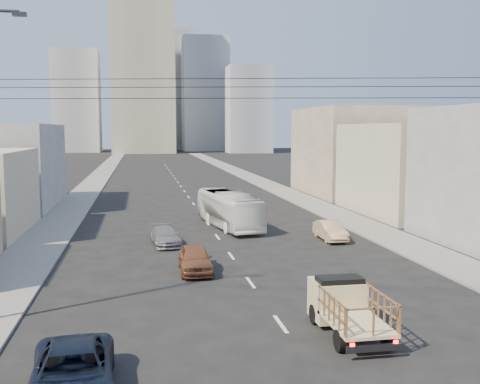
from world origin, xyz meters
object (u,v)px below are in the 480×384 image
object	(u,v)px
navy_pickup	(72,374)
sedan_brown	(195,259)
flatbed_pickup	(347,304)
city_bus	(229,209)
sedan_grey	(165,236)
sedan_tan	(330,231)

from	to	relation	value
navy_pickup	sedan_brown	xyz separation A→B (m)	(4.72, 13.38, 0.01)
flatbed_pickup	navy_pickup	bearing A→B (deg)	-159.93
navy_pickup	city_bus	distance (m)	27.99
flatbed_pickup	navy_pickup	world-z (taller)	flatbed_pickup
city_bus	sedan_grey	bearing A→B (deg)	-140.02
sedan_brown	flatbed_pickup	bearing A→B (deg)	-64.21
city_bus	sedan_grey	size ratio (longest dim) A/B	2.44
sedan_tan	sedan_grey	world-z (taller)	sedan_tan
flatbed_pickup	sedan_grey	bearing A→B (deg)	108.85
sedan_grey	sedan_tan	bearing A→B (deg)	-7.09
navy_pickup	sedan_brown	bearing A→B (deg)	66.92
navy_pickup	flatbed_pickup	bearing A→B (deg)	16.40
navy_pickup	city_bus	xyz separation A→B (m)	(8.59, 26.63, 0.68)
navy_pickup	city_bus	world-z (taller)	city_bus
sedan_tan	sedan_grey	bearing A→B (deg)	179.12
sedan_grey	city_bus	bearing A→B (deg)	43.62
sedan_grey	flatbed_pickup	bearing A→B (deg)	-76.89
navy_pickup	sedan_grey	xyz separation A→B (m)	(3.47, 20.66, -0.11)
flatbed_pickup	sedan_grey	xyz separation A→B (m)	(-5.89, 17.24, -0.50)
sedan_brown	sedan_grey	bearing A→B (deg)	100.57
city_bus	sedan_tan	distance (m)	8.70
flatbed_pickup	sedan_tan	bearing A→B (deg)	72.80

